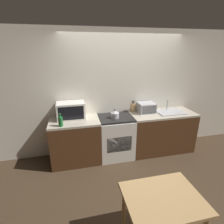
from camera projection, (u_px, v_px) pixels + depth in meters
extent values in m
plane|color=#3D2D1E|center=(137.00, 176.00, 3.22)|extent=(16.00, 16.00, 0.00)
cube|color=silver|center=(122.00, 93.00, 3.78)|extent=(10.00, 0.06, 2.60)
cube|color=#4C2D19|center=(76.00, 142.00, 3.54)|extent=(0.96, 0.62, 0.86)
cube|color=#B7AD99|center=(74.00, 121.00, 3.39)|extent=(0.96, 0.62, 0.04)
cube|color=#4C2D19|center=(161.00, 132.00, 3.94)|extent=(1.41, 0.62, 0.86)
cube|color=#B7AD99|center=(163.00, 114.00, 3.79)|extent=(1.41, 0.62, 0.04)
cube|color=silver|center=(116.00, 137.00, 3.72)|extent=(0.70, 0.62, 0.86)
cube|color=black|center=(116.00, 118.00, 3.57)|extent=(0.67, 0.57, 0.04)
cube|color=black|center=(119.00, 144.00, 3.44)|extent=(0.50, 0.02, 0.32)
cylinder|color=#B7B7BC|center=(115.00, 115.00, 3.49)|extent=(0.17, 0.17, 0.11)
cone|color=#B7B7BC|center=(115.00, 112.00, 3.47)|extent=(0.16, 0.16, 0.05)
sphere|color=black|center=(115.00, 110.00, 3.46)|extent=(0.03, 0.03, 0.03)
cube|color=silver|center=(71.00, 111.00, 3.43)|extent=(0.54, 0.34, 0.33)
cube|color=black|center=(71.00, 113.00, 3.28)|extent=(0.47, 0.01, 0.27)
cylinder|color=#1E662D|center=(61.00, 122.00, 3.10)|extent=(0.08, 0.08, 0.17)
cylinder|color=#1E662D|center=(60.00, 115.00, 3.06)|extent=(0.03, 0.03, 0.07)
cube|color=tan|center=(133.00, 108.00, 3.83)|extent=(0.09, 0.07, 0.18)
cylinder|color=black|center=(132.00, 102.00, 3.78)|extent=(0.01, 0.01, 0.07)
cylinder|color=black|center=(133.00, 102.00, 3.78)|extent=(0.01, 0.01, 0.07)
cylinder|color=black|center=(134.00, 102.00, 3.79)|extent=(0.01, 0.01, 0.07)
cube|color=#ADAFB5|center=(146.00, 108.00, 3.79)|extent=(0.36, 0.32, 0.21)
cube|color=black|center=(149.00, 110.00, 3.65)|extent=(0.31, 0.01, 0.17)
cube|color=#ADAFB5|center=(170.00, 112.00, 3.82)|extent=(0.57, 0.42, 0.02)
cylinder|color=#ADAFB5|center=(167.00, 105.00, 3.91)|extent=(0.03, 0.03, 0.22)
cube|color=tan|center=(163.00, 198.00, 1.84)|extent=(0.81, 0.63, 0.04)
cylinder|color=tan|center=(124.00, 211.00, 2.12)|extent=(0.05, 0.05, 0.70)
cylinder|color=tan|center=(175.00, 200.00, 2.27)|extent=(0.05, 0.05, 0.70)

